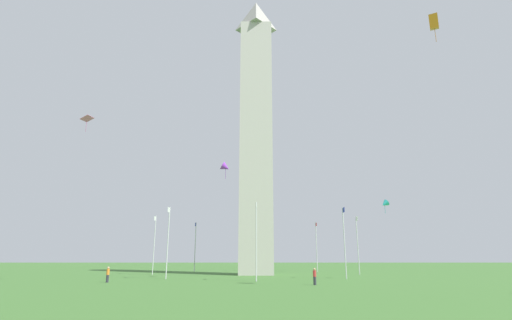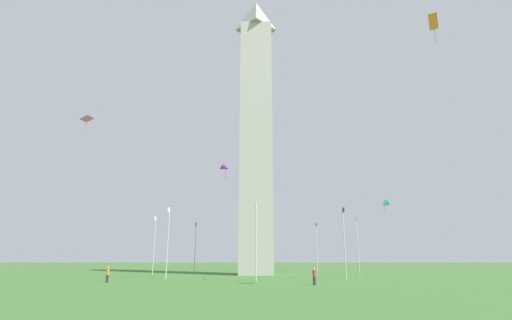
# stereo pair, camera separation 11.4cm
# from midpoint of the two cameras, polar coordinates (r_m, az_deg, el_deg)

# --- Properties ---
(ground_plane) EXTENTS (260.00, 260.00, 0.00)m
(ground_plane) POSITION_cam_midpoint_polar(r_m,az_deg,el_deg) (61.67, 0.06, -16.97)
(ground_plane) COLOR #3D6B2D
(obelisk_monument) EXTENTS (5.43, 5.43, 49.34)m
(obelisk_monument) POSITION_cam_midpoint_polar(r_m,az_deg,el_deg) (65.40, 0.05, 5.17)
(obelisk_monument) COLOR #B7B2A8
(obelisk_monument) RESTS_ON ground
(flagpole_n) EXTENTS (1.12, 0.14, 9.17)m
(flagpole_n) POSITION_cam_midpoint_polar(r_m,az_deg,el_deg) (45.36, 0.08, -11.58)
(flagpole_n) COLOR silver
(flagpole_n) RESTS_ON ground
(flagpole_ne) EXTENTS (1.12, 0.14, 9.17)m
(flagpole_ne) POSITION_cam_midpoint_polar(r_m,az_deg,el_deg) (51.43, 13.26, -11.55)
(flagpole_ne) COLOR silver
(flagpole_ne) RESTS_ON ground
(flagpole_e) EXTENTS (1.12, 0.14, 9.17)m
(flagpole_e) POSITION_cam_midpoint_polar(r_m,az_deg,el_deg) (63.72, 15.17, -11.92)
(flagpole_e) COLOR silver
(flagpole_e) RESTS_ON ground
(flagpole_se) EXTENTS (1.12, 0.14, 9.17)m
(flagpole_se) POSITION_cam_midpoint_polar(r_m,az_deg,el_deg) (73.99, 9.20, -12.50)
(flagpole_se) COLOR silver
(flagpole_se) RESTS_ON ground
(flagpole_s) EXTENTS (1.12, 0.14, 9.17)m
(flagpole_s) POSITION_cam_midpoint_polar(r_m,az_deg,el_deg) (77.84, 0.04, -12.77)
(flagpole_s) COLOR silver
(flagpole_s) RESTS_ON ground
(flagpole_sw) EXTENTS (1.12, 0.14, 9.17)m
(flagpole_sw) POSITION_cam_midpoint_polar(r_m,az_deg,el_deg) (73.97, -9.12, -12.51)
(flagpole_sw) COLOR silver
(flagpole_sw) RESTS_ON ground
(flagpole_w) EXTENTS (1.12, 0.14, 9.17)m
(flagpole_w) POSITION_cam_midpoint_polar(r_m,az_deg,el_deg) (63.68, -15.07, -11.92)
(flagpole_w) COLOR silver
(flagpole_w) RESTS_ON ground
(flagpole_nw) EXTENTS (1.12, 0.14, 9.17)m
(flagpole_nw) POSITION_cam_midpoint_polar(r_m,az_deg,el_deg) (51.40, -13.12, -11.55)
(flagpole_nw) COLOR silver
(flagpole_nw) RESTS_ON ground
(person_red_shirt) EXTENTS (0.32, 0.32, 1.64)m
(person_red_shirt) POSITION_cam_midpoint_polar(r_m,az_deg,el_deg) (40.07, 8.88, -17.01)
(person_red_shirt) COLOR #2D2D38
(person_red_shirt) RESTS_ON ground
(person_orange_shirt) EXTENTS (0.32, 0.32, 1.67)m
(person_orange_shirt) POSITION_cam_midpoint_polar(r_m,az_deg,el_deg) (46.51, -21.45, -15.82)
(person_orange_shirt) COLOR #2D2D38
(person_orange_shirt) RESTS_ON ground
(kite_orange_box) EXTENTS (1.34, 1.18, 2.81)m
(kite_orange_box) POSITION_cam_midpoint_polar(r_m,az_deg,el_deg) (40.23, 25.29, 18.39)
(kite_orange_box) COLOR orange
(kite_pink_diamond) EXTENTS (1.44, 1.39, 1.84)m
(kite_pink_diamond) POSITION_cam_midpoint_polar(r_m,az_deg,el_deg) (48.15, -24.13, 5.67)
(kite_pink_diamond) COLOR pink
(kite_purple_delta) EXTENTS (1.25, 1.54, 2.32)m
(kite_purple_delta) POSITION_cam_midpoint_polar(r_m,az_deg,el_deg) (50.57, -4.57, -1.12)
(kite_purple_delta) COLOR purple
(kite_cyan_delta) EXTENTS (1.13, 1.31, 1.79)m
(kite_cyan_delta) POSITION_cam_midpoint_polar(r_m,az_deg,el_deg) (51.87, 18.91, -6.30)
(kite_cyan_delta) COLOR #33C6D1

